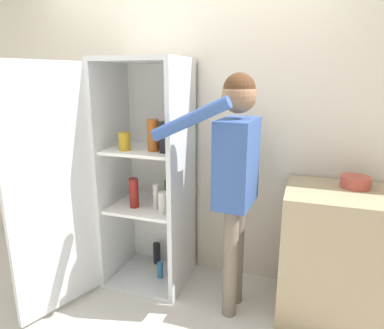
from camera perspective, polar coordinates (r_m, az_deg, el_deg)
name	(u,v)px	position (r m, az deg, el deg)	size (l,w,h in m)	color
wall_back	(185,125)	(2.90, -1.15, 6.58)	(7.00, 0.06, 2.55)	beige
refrigerator	(131,178)	(2.72, -10.18, -2.21)	(0.89, 1.17, 1.81)	silver
person	(235,165)	(2.31, 7.25, -0.07)	(0.65, 0.53, 1.70)	#726656
counter	(337,255)	(2.66, 23.05, -13.75)	(0.75, 0.60, 0.94)	tan
bowl	(356,182)	(2.59, 25.61, -2.64)	(0.20, 0.20, 0.08)	#B24738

